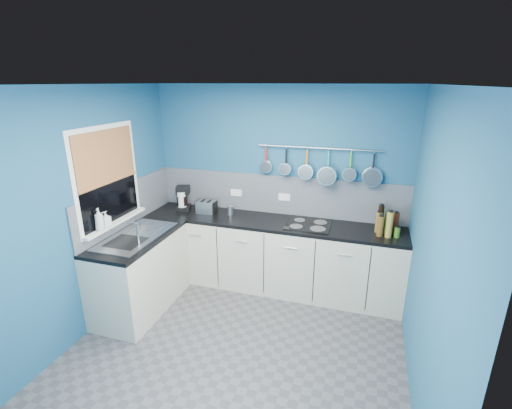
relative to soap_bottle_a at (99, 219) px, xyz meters
The scene contains 43 objects.
floor 1.93m from the soap_bottle_a, ahead, with size 3.20×3.00×0.02m, color #47474C.
ceiling 2.03m from the soap_bottle_a, ahead, with size 3.20×3.00×0.02m, color white.
wall_back 2.13m from the soap_bottle_a, 43.93° to the left, with size 3.20×0.02×2.50m, color navy.
wall_front 2.18m from the soap_bottle_a, 45.30° to the right, with size 3.20×0.02×2.50m, color navy.
wall_left 0.12m from the soap_bottle_a, 155.82° to the right, with size 0.02×3.00×2.50m, color navy.
wall_right 3.14m from the soap_bottle_a, ahead, with size 0.02×3.00×2.50m, color navy.
backsplash_back 2.11m from the soap_bottle_a, 43.50° to the left, with size 3.20×0.02×0.50m, color gray.
backsplash_left 0.57m from the soap_bottle_a, 95.87° to the left, with size 0.02×1.80×0.50m, color gray.
cabinet_run_back 2.06m from the soap_bottle_a, 37.27° to the left, with size 3.20×0.60×0.86m, color beige.
worktop_back 1.94m from the soap_bottle_a, 37.27° to the left, with size 3.20×0.60×0.04m, color black.
cabinet_run_left 0.82m from the soap_bottle_a, 48.95° to the left, with size 0.60×1.20×0.86m, color beige.
worktop_left 0.45m from the soap_bottle_a, 48.95° to the left, with size 0.60×1.20×0.04m, color black.
window_frame 0.47m from the soap_bottle_a, 99.67° to the left, with size 0.01×1.00×1.10m, color white.
window_glass 0.46m from the soap_bottle_a, 98.61° to the left, with size 0.01×0.90×1.00m, color black.
bamboo_blind 0.66m from the soap_bottle_a, 96.91° to the left, with size 0.01×0.90×0.55m, color #996640.
window_sill 0.30m from the soap_bottle_a, 94.33° to the left, with size 0.10×0.98×0.03m, color white.
sink_unit 0.44m from the soap_bottle_a, 48.95° to the left, with size 0.50×0.95×0.01m, color silver.
mixer_tap 0.42m from the soap_bottle_a, 12.17° to the left, with size 0.12×0.08×0.26m, color silver, non-canonical shape.
socket_left 1.74m from the soap_bottle_a, 55.75° to the left, with size 0.15×0.01×0.09m, color white.
socket_right 2.17m from the soap_bottle_a, 41.44° to the left, with size 0.15×0.01×0.09m, color white.
pot_rail 2.55m from the soap_bottle_a, 34.86° to the left, with size 0.02×0.02×1.45m, color silver.
soap_bottle_a is the anchor object (origin of this frame).
soap_bottle_b 0.10m from the soap_bottle_a, 90.00° to the left, with size 0.08×0.08×0.17m, color white.
paper_towel 1.22m from the soap_bottle_a, 74.70° to the left, with size 0.12×0.12×0.26m, color white.
coffee_maker 1.25m from the soap_bottle_a, 75.28° to the left, with size 0.18×0.20×0.32m, color black, non-canonical shape.
toaster 1.37m from the soap_bottle_a, 61.08° to the left, with size 0.25×0.14×0.16m, color silver.
canister 1.58m from the soap_bottle_a, 51.22° to the left, with size 0.08×0.08×0.11m, color silver.
hob 2.32m from the soap_bottle_a, 29.99° to the left, with size 0.52×0.46×0.01m, color black.
pan_0 2.03m from the soap_bottle_a, 45.19° to the left, with size 0.15×0.05×0.34m, color silver, non-canonical shape.
pan_1 2.21m from the soap_bottle_a, 40.41° to the left, with size 0.15×0.09×0.34m, color silver, non-canonical shape.
pan_2 2.40m from the soap_bottle_a, 36.42° to the left, with size 0.18×0.10×0.37m, color silver, non-canonical shape.
pan_3 2.60m from the soap_bottle_a, 33.06° to the left, with size 0.23×0.13×0.42m, color silver, non-canonical shape.
pan_4 2.82m from the soap_bottle_a, 30.21° to the left, with size 0.16×0.12×0.35m, color silver, non-canonical shape.
pan_5 3.04m from the soap_bottle_a, 27.78° to the left, with size 0.22×0.06×0.41m, color silver, non-canonical shape.
condiment_0 3.24m from the soap_bottle_a, 23.55° to the left, with size 0.07×0.07×0.14m, color #8C5914.
condiment_1 3.15m from the soap_bottle_a, 23.93° to the left, with size 0.05×0.05×0.21m, color black.
condiment_2 3.09m from the soap_bottle_a, 24.79° to the left, with size 0.06×0.06×0.28m, color black.
condiment_3 3.19m from the soap_bottle_a, 21.53° to the left, with size 0.06×0.06×0.25m, color #4C190C.
condiment_4 3.11m from the soap_bottle_a, 22.02° to the left, with size 0.07×0.07×0.25m, color #265919.
condiment_5 3.02m from the soap_bottle_a, 22.96° to the left, with size 0.07×0.07×0.24m, color brown.
condiment_6 3.18m from the soap_bottle_a, 20.13° to the left, with size 0.06×0.06×0.12m, color #3F721E.
condiment_7 3.08m from the soap_bottle_a, 20.23° to the left, with size 0.07×0.07×0.29m, color olive.
condiment_8 3.00m from the soap_bottle_a, 20.97° to the left, with size 0.07×0.07×0.23m, color brown.
Camera 1 is at (1.07, -2.84, 2.52)m, focal length 25.57 mm.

